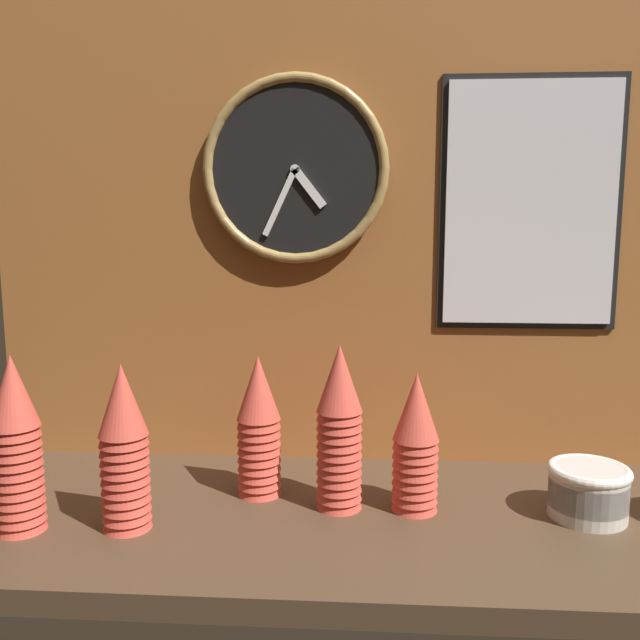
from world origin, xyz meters
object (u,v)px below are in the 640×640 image
(cup_stack_far_left, at_px, (16,444))
(cup_stack_center, at_px, (339,427))
(cup_stack_left, at_px, (124,447))
(wall_clock, at_px, (295,170))
(menu_board, at_px, (530,204))
(cup_stack_center_right, at_px, (416,442))
(bowl_stack_right, at_px, (588,489))
(cup_stack_center_left, at_px, (259,426))

(cup_stack_far_left, bearing_deg, cup_stack_center, 13.21)
(cup_stack_left, relative_size, wall_clock, 0.75)
(cup_stack_left, height_order, menu_board, menu_board)
(wall_clock, bearing_deg, cup_stack_center_right, -45.11)
(bowl_stack_right, bearing_deg, cup_stack_center, 178.86)
(cup_stack_left, bearing_deg, bowl_stack_right, 6.99)
(cup_stack_far_left, distance_m, wall_clock, 0.69)
(cup_stack_center_right, relative_size, wall_clock, 0.66)
(cup_stack_center, distance_m, bowl_stack_right, 0.43)
(cup_stack_left, bearing_deg, menu_board, 25.71)
(cup_stack_center_right, distance_m, bowl_stack_right, 0.30)
(cup_stack_far_left, bearing_deg, menu_board, 22.24)
(cup_stack_center_left, bearing_deg, bowl_stack_right, -5.63)
(cup_stack_center_left, distance_m, menu_board, 0.66)
(cup_stack_center_right, height_order, bowl_stack_right, cup_stack_center_right)
(cup_stack_far_left, relative_size, wall_clock, 0.79)
(cup_stack_left, relative_size, menu_board, 0.56)
(cup_stack_center_left, distance_m, cup_stack_left, 0.24)
(cup_stack_center_left, relative_size, wall_clock, 0.70)
(cup_stack_center_right, bearing_deg, cup_stack_center_left, 170.06)
(cup_stack_center_left, relative_size, menu_board, 0.53)
(cup_stack_center_left, bearing_deg, cup_stack_center_right, -9.94)
(cup_stack_left, bearing_deg, cup_stack_center_left, 37.53)
(cup_stack_far_left, distance_m, cup_stack_center_left, 0.40)
(cup_stack_left, distance_m, menu_board, 0.86)
(cup_stack_far_left, relative_size, cup_stack_center_left, 1.12)
(cup_stack_center_left, relative_size, cup_stack_center_right, 1.06)
(wall_clock, bearing_deg, menu_board, 1.13)
(cup_stack_center_right, bearing_deg, cup_stack_center, 179.52)
(cup_stack_far_left, distance_m, cup_stack_center_right, 0.64)
(cup_stack_center_left, xyz_separation_m, wall_clock, (0.05, 0.18, 0.46))
(cup_stack_far_left, relative_size, menu_board, 0.59)
(cup_stack_center_right, bearing_deg, menu_board, 45.95)
(cup_stack_center_left, distance_m, cup_stack_center_right, 0.28)
(wall_clock, bearing_deg, cup_stack_left, -126.69)
(bowl_stack_right, bearing_deg, menu_board, 103.85)
(cup_stack_center, relative_size, menu_board, 0.59)
(cup_stack_center, height_order, cup_stack_left, cup_stack_center)
(cup_stack_center_right, relative_size, bowl_stack_right, 1.79)
(cup_stack_center_right, xyz_separation_m, menu_board, (0.23, 0.23, 0.40))
(cup_stack_center, bearing_deg, bowl_stack_right, -1.14)
(cup_stack_left, height_order, cup_stack_center_right, cup_stack_left)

